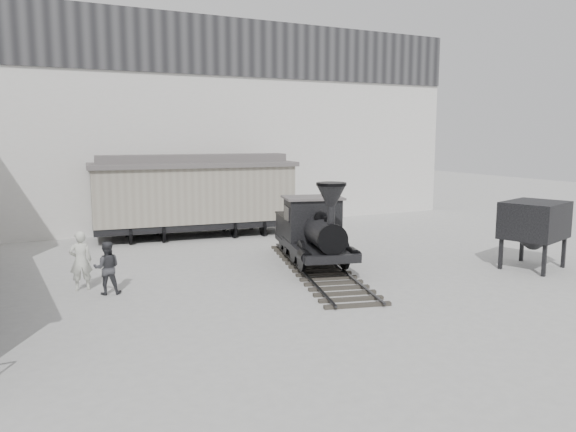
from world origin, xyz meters
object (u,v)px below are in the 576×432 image
locomotive (315,235)px  boxcar (194,194)px  visitor_a (81,261)px  coal_hopper (534,225)px  visitor_b (107,268)px

locomotive → boxcar: boxcar is taller
visitor_a → coal_hopper: size_ratio=0.70×
locomotive → visitor_a: locomotive is taller
locomotive → visitor_a: (-8.27, 0.61, -0.25)m
boxcar → visitor_b: (-5.55, -8.43, -1.26)m
visitor_b → coal_hopper: size_ratio=0.61×
boxcar → coal_hopper: (9.17, -12.13, -0.46)m
locomotive → visitor_b: (-7.60, -0.24, -0.37)m
visitor_a → visitor_b: visitor_a is taller
locomotive → visitor_a: 8.29m
boxcar → visitor_b: size_ratio=5.99×
visitor_a → coal_hopper: bearing=166.2°
visitor_b → coal_hopper: bearing=178.8°
visitor_a → visitor_b: size_ratio=1.14×
visitor_a → visitor_b: bearing=130.7°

